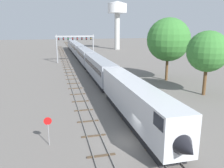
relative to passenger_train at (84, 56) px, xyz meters
The scene contains 9 objects.
ground_plane 50.87m from the passenger_train, 92.26° to the right, with size 400.00×400.00×0.00m, color slate.
track_main 9.58m from the passenger_train, 90.00° to the left, with size 2.60×200.00×0.16m.
track_near 12.35m from the passenger_train, 117.06° to the right, with size 2.60×160.00×0.16m.
passenger_train is the anchor object (origin of this frame).
signal_gantry 6.14m from the passenger_train, 118.34° to the left, with size 12.10×0.49×8.80m.
water_tower 51.15m from the passenger_train, 62.89° to the left, with size 9.47×9.47×23.18m.
stop_sign 50.56m from the passenger_train, 101.41° to the right, with size 0.76×0.08×2.88m.
trackside_tree_left 30.55m from the passenger_train, 61.92° to the right, with size 8.92×8.92×13.05m.
trackside_tree_mid 41.28m from the passenger_train, 68.42° to the right, with size 6.66×6.66×10.64m.
Camera 1 is at (-7.09, -20.29, 11.22)m, focal length 37.44 mm.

